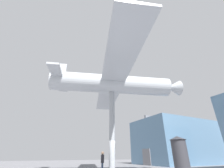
% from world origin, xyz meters
% --- Properties ---
extents(glass_pavilion_left, '(8.77, 15.13, 7.61)m').
position_xyz_m(glass_pavilion_left, '(-7.99, 17.44, 3.51)').
color(glass_pavilion_left, slate).
rests_on(glass_pavilion_left, ground_plane).
extents(support_pylon_central, '(0.51, 0.51, 7.04)m').
position_xyz_m(support_pylon_central, '(0.00, 0.00, 3.52)').
color(support_pylon_central, '#999EA3').
rests_on(support_pylon_central, ground_plane).
extents(suspended_airplane, '(18.11, 13.79, 2.88)m').
position_xyz_m(suspended_airplane, '(0.10, 0.29, 7.99)').
color(suspended_airplane, '#B2B7BC').
rests_on(suspended_airplane, support_pylon_central).
extents(visitor_person, '(0.44, 0.32, 1.67)m').
position_xyz_m(visitor_person, '(-0.45, -0.66, 0.96)').
color(visitor_person, '#2D3D56').
rests_on(visitor_person, ground_plane).
extents(info_kiosk, '(1.09, 1.09, 2.54)m').
position_xyz_m(info_kiosk, '(4.84, 2.50, 1.30)').
color(info_kiosk, '#333338').
rests_on(info_kiosk, ground_plane).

